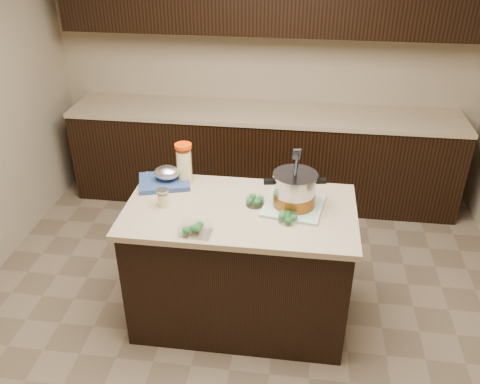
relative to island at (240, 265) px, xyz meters
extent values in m
plane|color=brown|center=(0.00, 0.00, -0.45)|extent=(4.00, 4.00, 0.00)
cube|color=tan|center=(0.00, 2.00, 0.90)|extent=(4.00, 0.04, 2.70)
cube|color=black|center=(0.00, 1.70, -0.02)|extent=(3.60, 0.60, 0.86)
cube|color=tan|center=(0.00, 1.70, 0.43)|extent=(3.60, 0.63, 0.04)
cube|color=black|center=(0.00, 0.00, -0.02)|extent=(1.40, 0.75, 0.86)
cube|color=tan|center=(0.00, 0.00, 0.43)|extent=(1.46, 0.81, 0.04)
cube|color=#619069|center=(0.33, 0.06, 0.46)|extent=(0.42, 0.42, 0.02)
cylinder|color=#B7B7BC|center=(0.33, 0.06, 0.57)|extent=(0.30, 0.30, 0.20)
cylinder|color=brown|center=(0.33, 0.06, 0.51)|extent=(0.30, 0.30, 0.08)
cylinder|color=#B7B7BC|center=(0.33, 0.06, 0.68)|extent=(0.32, 0.32, 0.01)
cube|color=black|center=(0.17, 0.04, 0.63)|extent=(0.07, 0.04, 0.03)
cube|color=black|center=(0.49, 0.09, 0.63)|extent=(0.07, 0.04, 0.03)
cylinder|color=black|center=(0.33, 0.03, 0.74)|extent=(0.04, 0.11, 0.25)
cylinder|color=#DDCD87|center=(-0.42, 0.30, 0.56)|extent=(0.11, 0.11, 0.23)
cylinder|color=white|center=(-0.42, 0.30, 0.58)|extent=(0.12, 0.12, 0.26)
cylinder|color=#DA3904|center=(-0.42, 0.30, 0.72)|extent=(0.13, 0.13, 0.02)
cylinder|color=#DDCD87|center=(-0.49, -0.03, 0.49)|extent=(0.07, 0.07, 0.08)
cylinder|color=white|center=(-0.49, -0.03, 0.50)|extent=(0.08, 0.08, 0.11)
cylinder|color=silver|center=(-0.49, -0.03, 0.56)|extent=(0.09, 0.09, 0.02)
cylinder|color=silver|center=(0.09, 0.06, 0.48)|extent=(0.14, 0.14, 0.06)
cylinder|color=silver|center=(0.31, -0.11, 0.48)|extent=(0.14, 0.14, 0.06)
cube|color=silver|center=(-0.22, -0.31, 0.48)|extent=(0.19, 0.14, 0.07)
cube|color=navy|center=(-0.55, 0.25, 0.46)|extent=(0.40, 0.36, 0.03)
ellipsoid|color=silver|center=(-0.53, 0.25, 0.53)|extent=(0.17, 0.14, 0.09)
camera|label=1|loc=(0.36, -2.69, 2.14)|focal=38.00mm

